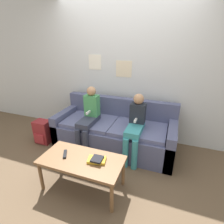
{
  "coord_description": "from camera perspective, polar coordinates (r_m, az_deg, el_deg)",
  "views": [
    {
      "loc": [
        0.91,
        -2.08,
        1.83
      ],
      "look_at": [
        0.0,
        0.4,
        0.73
      ],
      "focal_mm": 28.0,
      "sensor_mm": 36.0,
      "label": 1
    }
  ],
  "objects": [
    {
      "name": "book_stack",
      "position": [
        2.22,
        -4.98,
        -15.24
      ],
      "size": [
        0.24,
        0.19,
        0.06
      ],
      "color": "gold",
      "rests_on": "coffee_table"
    },
    {
      "name": "person_right",
      "position": [
        2.75,
        7.62,
        -4.21
      ],
      "size": [
        0.24,
        0.57,
        1.06
      ],
      "color": "teal",
      "rests_on": "ground_plane"
    },
    {
      "name": "wall_back",
      "position": [
        3.3,
        4.02,
        13.35
      ],
      "size": [
        8.0,
        0.06,
        2.6
      ],
      "color": "silver",
      "rests_on": "ground_plane"
    },
    {
      "name": "backpack",
      "position": [
        3.56,
        -21.58,
        -6.06
      ],
      "size": [
        0.29,
        0.25,
        0.44
      ],
      "color": "maroon",
      "rests_on": "ground_plane"
    },
    {
      "name": "coffee_table",
      "position": [
        2.32,
        -9.84,
        -15.84
      ],
      "size": [
        1.05,
        0.52,
        0.45
      ],
      "color": "brown",
      "rests_on": "ground_plane"
    },
    {
      "name": "ground_plane",
      "position": [
        2.91,
        -2.85,
        -16.31
      ],
      "size": [
        10.0,
        10.0,
        0.0
      ],
      "primitive_type": "plane",
      "color": "brown"
    },
    {
      "name": "person_left",
      "position": [
        3.0,
        -7.58,
        -1.48
      ],
      "size": [
        0.24,
        0.57,
        1.1
      ],
      "color": "#33384C",
      "rests_on": "ground_plane"
    },
    {
      "name": "couch",
      "position": [
        3.17,
        0.85,
        -6.5
      ],
      "size": [
        2.09,
        0.85,
        0.83
      ],
      "color": "#4C5175",
      "rests_on": "ground_plane"
    },
    {
      "name": "tv_remote",
      "position": [
        2.4,
        -15.09,
        -13.1
      ],
      "size": [
        0.12,
        0.17,
        0.02
      ],
      "rotation": [
        0.0,
        0.0,
        0.51
      ],
      "color": "black",
      "rests_on": "coffee_table"
    }
  ]
}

